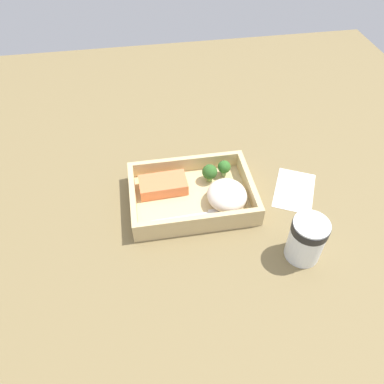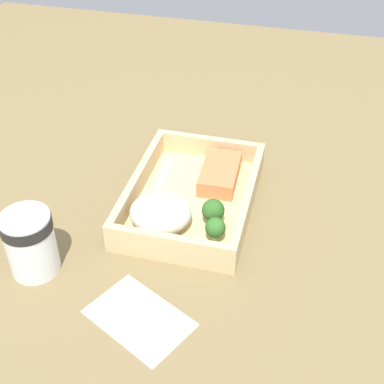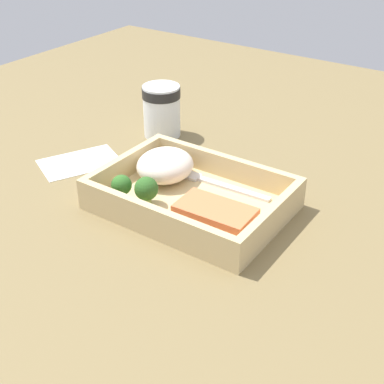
% 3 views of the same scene
% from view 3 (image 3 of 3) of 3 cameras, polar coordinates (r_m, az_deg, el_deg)
% --- Properties ---
extents(ground_plane, '(1.60, 1.60, 0.02)m').
position_cam_3_polar(ground_plane, '(0.81, 0.00, -2.25)').
color(ground_plane, olive).
extents(takeout_tray, '(0.27, 0.20, 0.01)m').
position_cam_3_polar(takeout_tray, '(0.80, 0.00, -1.29)').
color(takeout_tray, '#D2B880').
rests_on(takeout_tray, ground_plane).
extents(tray_rim, '(0.27, 0.20, 0.04)m').
position_cam_3_polar(tray_rim, '(0.79, 0.00, 0.21)').
color(tray_rim, '#D2B880').
rests_on(tray_rim, takeout_tray).
extents(salmon_fillet, '(0.11, 0.06, 0.03)m').
position_cam_3_polar(salmon_fillet, '(0.74, 2.48, -2.54)').
color(salmon_fillet, '#EA7747').
rests_on(salmon_fillet, takeout_tray).
extents(mashed_potatoes, '(0.09, 0.09, 0.05)m').
position_cam_3_polar(mashed_potatoes, '(0.84, -2.88, 2.86)').
color(mashed_potatoes, silver).
rests_on(mashed_potatoes, takeout_tray).
extents(broccoli_floret_1, '(0.03, 0.03, 0.04)m').
position_cam_3_polar(broccoli_floret_1, '(0.79, -7.52, 0.66)').
color(broccoli_floret_1, '#83A367').
rests_on(broccoli_floret_1, takeout_tray).
extents(broccoli_floret_2, '(0.04, 0.04, 0.04)m').
position_cam_3_polar(broccoli_floret_2, '(0.78, -4.90, 0.28)').
color(broccoli_floret_2, '#79A357').
rests_on(broccoli_floret_2, takeout_tray).
extents(fork, '(0.16, 0.02, 0.00)m').
position_cam_3_polar(fork, '(0.83, 2.74, 0.88)').
color(fork, silver).
rests_on(fork, takeout_tray).
extents(paper_cup, '(0.07, 0.07, 0.10)m').
position_cam_3_polar(paper_cup, '(1.01, -3.26, 8.93)').
color(paper_cup, white).
rests_on(paper_cup, ground_plane).
extents(receipt_slip, '(0.14, 0.16, 0.00)m').
position_cam_3_polar(receipt_slip, '(0.95, -11.87, 3.16)').
color(receipt_slip, white).
rests_on(receipt_slip, ground_plane).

